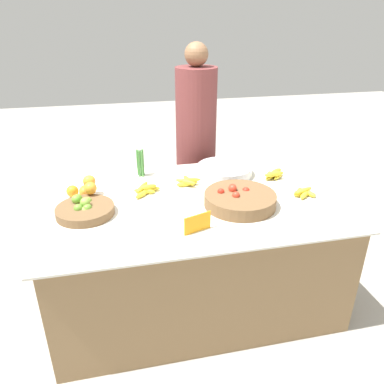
% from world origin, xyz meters
% --- Properties ---
extents(ground_plane, '(12.00, 12.00, 0.00)m').
position_xyz_m(ground_plane, '(0.00, 0.00, 0.00)').
color(ground_plane, '#A39E93').
extents(market_table, '(1.72, 1.15, 0.69)m').
position_xyz_m(market_table, '(0.00, 0.00, 0.35)').
color(market_table, olive).
rests_on(market_table, ground_plane).
extents(lime_bowl, '(0.32, 0.32, 0.10)m').
position_xyz_m(lime_bowl, '(-0.62, -0.05, 0.72)').
color(lime_bowl, brown).
rests_on(lime_bowl, market_table).
extents(tomato_basket, '(0.42, 0.42, 0.11)m').
position_xyz_m(tomato_basket, '(0.25, -0.13, 0.73)').
color(tomato_basket, brown).
rests_on(tomato_basket, market_table).
extents(orange_pile, '(0.19, 0.17, 0.13)m').
position_xyz_m(orange_pile, '(-0.63, 0.17, 0.75)').
color(orange_pile, orange).
rests_on(orange_pile, market_table).
extents(metal_bowl, '(0.38, 0.38, 0.06)m').
position_xyz_m(metal_bowl, '(0.30, 0.33, 0.72)').
color(metal_bowl, silver).
rests_on(metal_bowl, market_table).
extents(price_sign, '(0.15, 0.06, 0.10)m').
position_xyz_m(price_sign, '(-0.05, -0.36, 0.74)').
color(price_sign, orange).
rests_on(price_sign, market_table).
extents(veg_bundle, '(0.05, 0.06, 0.18)m').
position_xyz_m(veg_bundle, '(-0.26, 0.43, 0.78)').
color(veg_bundle, '#4C8E42').
rests_on(veg_bundle, market_table).
extents(banana_bunch_back_center, '(0.15, 0.16, 0.05)m').
position_xyz_m(banana_bunch_back_center, '(0.68, -0.09, 0.71)').
color(banana_bunch_back_center, yellow).
rests_on(banana_bunch_back_center, market_table).
extents(banana_bunch_front_center, '(0.18, 0.14, 0.06)m').
position_xyz_m(banana_bunch_front_center, '(0.61, 0.19, 0.72)').
color(banana_bunch_front_center, yellow).
rests_on(banana_bunch_front_center, market_table).
extents(banana_bunch_middle_left, '(0.17, 0.18, 0.06)m').
position_xyz_m(banana_bunch_middle_left, '(-0.26, 0.15, 0.72)').
color(banana_bunch_middle_left, yellow).
rests_on(banana_bunch_middle_left, market_table).
extents(banana_bunch_front_left, '(0.17, 0.19, 0.05)m').
position_xyz_m(banana_bunch_front_left, '(0.02, 0.21, 0.72)').
color(banana_bunch_front_left, yellow).
rests_on(banana_bunch_front_left, market_table).
extents(vendor_person, '(0.32, 0.32, 1.52)m').
position_xyz_m(vendor_person, '(0.23, 0.88, 0.70)').
color(vendor_person, brown).
rests_on(vendor_person, ground_plane).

